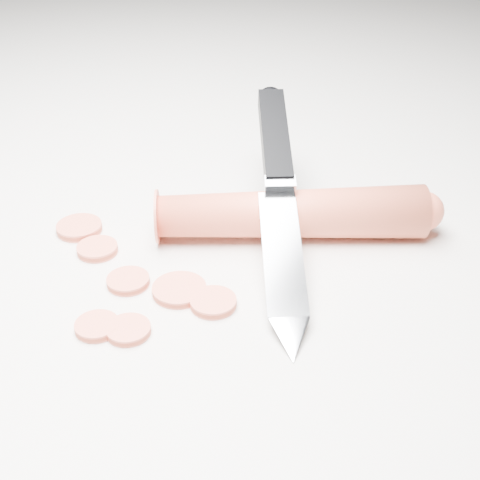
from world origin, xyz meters
The scene contains 10 objects.
ground centered at (0.00, 0.00, 0.00)m, with size 2.40×2.40×0.00m, color silver.
carrot centered at (0.07, 0.06, 0.02)m, with size 0.04×0.04×0.22m, color #DD4E32.
carrot_slice_0 centered at (-0.09, -0.02, 0.00)m, with size 0.04×0.04×0.01m, color #E65F46.
carrot_slice_1 centered at (-0.06, -0.04, 0.00)m, with size 0.03×0.03×0.01m, color #E65F46.
carrot_slice_2 centered at (0.03, -0.05, 0.00)m, with size 0.04×0.04×0.01m, color #E65F46.
carrot_slice_3 centered at (0.01, -0.11, 0.00)m, with size 0.03×0.03×0.01m, color #E65F46.
carrot_slice_4 centered at (0.06, -0.05, 0.00)m, with size 0.03×0.03×0.01m, color #E65F46.
carrot_slice_5 centered at (-0.01, -0.06, 0.00)m, with size 0.03×0.03×0.01m, color #E65F46.
carrot_slice_6 centered at (0.03, -0.11, 0.00)m, with size 0.03×0.03×0.01m, color #E65F46.
kitchen_knife centered at (0.06, 0.05, 0.05)m, with size 0.18×0.26×0.09m, color silver, non-canonical shape.
Camera 1 is at (0.28, -0.37, 0.31)m, focal length 50.00 mm.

